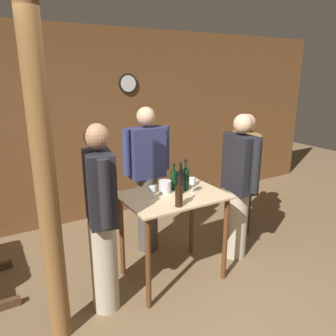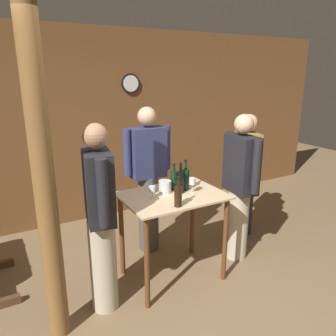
% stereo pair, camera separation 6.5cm
% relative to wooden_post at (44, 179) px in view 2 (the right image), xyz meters
% --- Properties ---
extents(ground_plane, '(14.00, 14.00, 0.00)m').
position_rel_wooden_post_xyz_m(ground_plane, '(1.11, -0.53, -1.35)').
color(ground_plane, brown).
extents(back_wall, '(8.40, 0.08, 2.70)m').
position_rel_wooden_post_xyz_m(back_wall, '(1.11, 2.11, 0.00)').
color(back_wall, brown).
rests_on(back_wall, ground_plane).
extents(tasting_table, '(1.00, 0.73, 0.93)m').
position_rel_wooden_post_xyz_m(tasting_table, '(1.22, 0.22, -0.61)').
color(tasting_table, '#D1B284').
rests_on(tasting_table, ground_plane).
extents(wooden_post, '(0.16, 0.16, 2.70)m').
position_rel_wooden_post_xyz_m(wooden_post, '(0.00, 0.00, 0.00)').
color(wooden_post, brown).
rests_on(wooden_post, ground_plane).
extents(wine_bottle_far_left, '(0.07, 0.07, 0.28)m').
position_rel_wooden_post_xyz_m(wine_bottle_far_left, '(1.11, -0.06, -0.31)').
color(wine_bottle_far_left, black).
rests_on(wine_bottle_far_left, tasting_table).
extents(wine_bottle_left, '(0.07, 0.07, 0.28)m').
position_rel_wooden_post_xyz_m(wine_bottle_left, '(1.30, 0.35, -0.31)').
color(wine_bottle_left, black).
rests_on(wine_bottle_left, tasting_table).
extents(wine_bottle_center, '(0.08, 0.08, 0.31)m').
position_rel_wooden_post_xyz_m(wine_bottle_center, '(1.31, 0.23, -0.30)').
color(wine_bottle_center, black).
rests_on(wine_bottle_center, tasting_table).
extents(wine_bottle_right, '(0.08, 0.08, 0.32)m').
position_rel_wooden_post_xyz_m(wine_bottle_right, '(1.40, 0.28, -0.30)').
color(wine_bottle_right, black).
rests_on(wine_bottle_right, tasting_table).
extents(wine_glass_near_left, '(0.06, 0.06, 0.12)m').
position_rel_wooden_post_xyz_m(wine_glass_near_left, '(0.99, 0.23, -0.33)').
color(wine_glass_near_left, silver).
rests_on(wine_glass_near_left, tasting_table).
extents(wine_glass_near_center, '(0.06, 0.06, 0.16)m').
position_rel_wooden_post_xyz_m(wine_glass_near_center, '(1.41, 0.17, -0.30)').
color(wine_glass_near_center, silver).
rests_on(wine_glass_near_center, tasting_table).
extents(ice_bucket, '(0.13, 0.13, 0.12)m').
position_rel_wooden_post_xyz_m(ice_bucket, '(1.18, 0.31, -0.36)').
color(ice_bucket, silver).
rests_on(ice_bucket, tasting_table).
extents(person_host, '(0.25, 0.59, 1.68)m').
position_rel_wooden_post_xyz_m(person_host, '(2.07, 0.20, -0.46)').
color(person_host, '#B7AD93').
rests_on(person_host, ground_plane).
extents(person_visitor_with_scarf, '(0.59, 0.24, 1.74)m').
position_rel_wooden_post_xyz_m(person_visitor_with_scarf, '(1.25, 0.86, -0.43)').
color(person_visitor_with_scarf, '#4C4742').
rests_on(person_visitor_with_scarf, ground_plane).
extents(person_visitor_bearded, '(0.29, 0.58, 1.71)m').
position_rel_wooden_post_xyz_m(person_visitor_bearded, '(0.44, 0.12, -0.44)').
color(person_visitor_bearded, '#B7AD93').
rests_on(person_visitor_bearded, ground_plane).
extents(person_visitor_near_door, '(0.34, 0.56, 1.60)m').
position_rel_wooden_post_xyz_m(person_visitor_near_door, '(2.55, 0.62, -0.50)').
color(person_visitor_near_door, '#232328').
rests_on(person_visitor_near_door, ground_plane).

